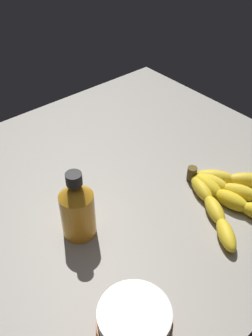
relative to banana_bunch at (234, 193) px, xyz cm
name	(u,v)px	position (x,y,z in cm)	size (l,w,h in cm)	color
ground_plane	(126,185)	(-18.42, -12.28, -3.51)	(74.58, 79.83, 3.99)	gray
banana_bunch	(234,193)	(0.00, 0.00, 0.00)	(20.66, 26.91, 3.30)	yellow
honey_bottle	(77,208)	(-12.68, -28.11, 4.59)	(6.04, 6.04, 13.80)	orange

